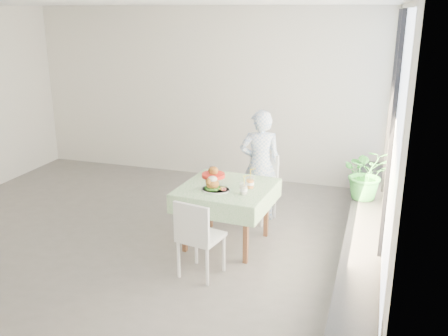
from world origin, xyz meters
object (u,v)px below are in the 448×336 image
(chair_near, at_px, (201,252))
(chair_far, at_px, (257,200))
(cafe_table, at_px, (227,208))
(main_dish, at_px, (214,186))
(potted_plant, at_px, (367,173))
(juice_cup_orange, at_px, (250,183))
(diner, at_px, (260,165))

(chair_near, bearing_deg, chair_far, 82.96)
(cafe_table, bearing_deg, chair_near, -92.58)
(main_dish, distance_m, potted_plant, 1.90)
(main_dish, distance_m, juice_cup_orange, 0.43)
(cafe_table, height_order, chair_far, chair_far)
(diner, distance_m, potted_plant, 1.39)
(cafe_table, xyz_separation_m, potted_plant, (1.56, 0.75, 0.37))
(chair_far, distance_m, diner, 0.48)
(chair_far, relative_size, potted_plant, 1.36)
(cafe_table, height_order, juice_cup_orange, juice_cup_orange)
(juice_cup_orange, bearing_deg, diner, 95.96)
(chair_near, relative_size, main_dish, 2.61)
(chair_far, distance_m, chair_near, 1.67)
(chair_near, height_order, juice_cup_orange, juice_cup_orange)
(diner, relative_size, potted_plant, 2.30)
(chair_near, height_order, main_dish, main_dish)
(chair_near, distance_m, main_dish, 0.83)
(cafe_table, bearing_deg, chair_far, 78.79)
(chair_far, distance_m, main_dish, 1.19)
(cafe_table, distance_m, chair_near, 0.83)
(chair_far, xyz_separation_m, potted_plant, (1.39, -0.10, 0.55))
(cafe_table, xyz_separation_m, chair_near, (-0.04, -0.81, -0.19))
(chair_near, bearing_deg, diner, 82.60)
(cafe_table, distance_m, juice_cup_orange, 0.44)
(potted_plant, bearing_deg, chair_far, 175.72)
(chair_near, bearing_deg, main_dish, 95.44)
(cafe_table, distance_m, diner, 0.96)
(potted_plant, bearing_deg, chair_near, -135.76)
(diner, xyz_separation_m, juice_cup_orange, (0.09, -0.87, 0.05))
(cafe_table, distance_m, main_dish, 0.40)
(diner, distance_m, main_dish, 1.11)
(cafe_table, relative_size, potted_plant, 1.70)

